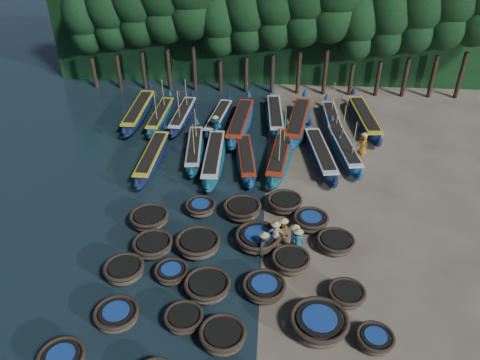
# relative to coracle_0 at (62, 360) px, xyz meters

# --- Properties ---
(ground) EXTENTS (120.00, 120.00, 0.00)m
(ground) POSITION_rel_coracle_0_xyz_m (7.67, 8.60, -0.43)
(ground) COLOR gray
(ground) RESTS_ON ground
(foliage_wall) EXTENTS (40.00, 3.00, 10.00)m
(foliage_wall) POSITION_rel_coracle_0_xyz_m (7.67, 32.10, 4.57)
(foliage_wall) COLOR black
(foliage_wall) RESTS_ON ground
(coracle_0) EXTENTS (2.33, 2.33, 0.74)m
(coracle_0) POSITION_rel_coracle_0_xyz_m (0.00, 0.00, 0.00)
(coracle_0) COLOR brown
(coracle_0) RESTS_ON ground
(coracle_5) EXTENTS (2.19, 2.19, 0.68)m
(coracle_5) POSITION_rel_coracle_0_xyz_m (1.49, 2.37, -0.03)
(coracle_5) COLOR brown
(coracle_5) RESTS_ON ground
(coracle_6) EXTENTS (1.76, 1.76, 0.68)m
(coracle_6) POSITION_rel_coracle_0_xyz_m (4.45, 2.40, -0.04)
(coracle_6) COLOR brown
(coracle_6) RESTS_ON ground
(coracle_7) EXTENTS (2.32, 2.32, 0.78)m
(coracle_7) POSITION_rel_coracle_0_xyz_m (6.23, 1.58, 0.02)
(coracle_7) COLOR brown
(coracle_7) RESTS_ON ground
(coracle_8) EXTENTS (2.57, 2.57, 0.84)m
(coracle_8) POSITION_rel_coracle_0_xyz_m (10.25, 2.51, 0.06)
(coracle_8) COLOR brown
(coracle_8) RESTS_ON ground
(coracle_9) EXTENTS (1.73, 1.73, 0.64)m
(coracle_9) POSITION_rel_coracle_0_xyz_m (12.53, 1.94, -0.06)
(coracle_9) COLOR brown
(coracle_9) RESTS_ON ground
(coracle_10) EXTENTS (2.01, 2.01, 0.80)m
(coracle_10) POSITION_rel_coracle_0_xyz_m (1.07, 5.03, 0.03)
(coracle_10) COLOR brown
(coracle_10) RESTS_ON ground
(coracle_11) EXTENTS (1.84, 1.84, 0.64)m
(coracle_11) POSITION_rel_coracle_0_xyz_m (3.35, 5.14, -0.06)
(coracle_11) COLOR brown
(coracle_11) RESTS_ON ground
(coracle_12) EXTENTS (2.22, 2.22, 0.75)m
(coracle_12) POSITION_rel_coracle_0_xyz_m (5.23, 4.32, 0.00)
(coracle_12) COLOR brown
(coracle_12) RESTS_ON ground
(coracle_13) EXTENTS (2.22, 2.22, 0.69)m
(coracle_13) POSITION_rel_coracle_0_xyz_m (7.86, 4.47, -0.03)
(coracle_13) COLOR brown
(coracle_13) RESTS_ON ground
(coracle_14) EXTENTS (2.13, 2.13, 0.71)m
(coracle_14) POSITION_rel_coracle_0_xyz_m (11.63, 4.31, -0.02)
(coracle_14) COLOR brown
(coracle_14) RESTS_ON ground
(coracle_15) EXTENTS (2.11, 2.11, 0.75)m
(coracle_15) POSITION_rel_coracle_0_xyz_m (2.03, 6.94, 0.00)
(coracle_15) COLOR brown
(coracle_15) RESTS_ON ground
(coracle_16) EXTENTS (2.84, 2.84, 0.82)m
(coracle_16) POSITION_rel_coracle_0_xyz_m (4.35, 7.20, 0.04)
(coracle_16) COLOR brown
(coracle_16) RESTS_ON ground
(coracle_17) EXTENTS (2.70, 2.70, 0.80)m
(coracle_17) POSITION_rel_coracle_0_xyz_m (7.42, 7.85, 0.04)
(coracle_17) COLOR brown
(coracle_17) RESTS_ON ground
(coracle_18) EXTENTS (2.20, 2.20, 0.74)m
(coracle_18) POSITION_rel_coracle_0_xyz_m (9.12, 6.32, -0.00)
(coracle_18) COLOR brown
(coracle_18) RESTS_ON ground
(coracle_19) EXTENTS (2.29, 2.29, 0.69)m
(coracle_19) POSITION_rel_coracle_0_xyz_m (11.48, 7.91, -0.03)
(coracle_19) COLOR brown
(coracle_19) RESTS_ON ground
(coracle_20) EXTENTS (2.63, 2.63, 0.78)m
(coracle_20) POSITION_rel_coracle_0_xyz_m (1.33, 9.12, 0.02)
(coracle_20) COLOR brown
(coracle_20) RESTS_ON ground
(coracle_21) EXTENTS (2.01, 2.01, 0.68)m
(coracle_21) POSITION_rel_coracle_0_xyz_m (4.00, 10.44, -0.03)
(coracle_21) COLOR brown
(coracle_21) RESTS_ON ground
(coracle_22) EXTENTS (2.64, 2.64, 0.84)m
(coracle_22) POSITION_rel_coracle_0_xyz_m (6.42, 10.32, 0.05)
(coracle_22) COLOR brown
(coracle_22) RESTS_ON ground
(coracle_23) EXTENTS (2.22, 2.22, 0.78)m
(coracle_23) POSITION_rel_coracle_0_xyz_m (8.84, 11.17, 0.02)
(coracle_23) COLOR brown
(coracle_23) RESTS_ON ground
(coracle_24) EXTENTS (2.30, 2.30, 0.74)m
(coracle_24) POSITION_rel_coracle_0_xyz_m (10.27, 9.61, 0.00)
(coracle_24) COLOR brown
(coracle_24) RESTS_ON ground
(long_boat_2) EXTENTS (1.51, 7.96, 1.40)m
(long_boat_2) POSITION_rel_coracle_0_xyz_m (-0.02, 15.60, 0.11)
(long_boat_2) COLOR #0F173A
(long_boat_2) RESTS_ON ground
(long_boat_3) EXTENTS (1.97, 7.28, 3.11)m
(long_boat_3) POSITION_rel_coracle_0_xyz_m (2.63, 16.92, 0.06)
(long_boat_3) COLOR #0F495A
(long_boat_3) RESTS_ON ground
(long_boat_4) EXTENTS (1.68, 8.31, 1.46)m
(long_boat_4) POSITION_rel_coracle_0_xyz_m (4.12, 15.82, 0.13)
(long_boat_4) COLOR #0F495A
(long_boat_4) RESTS_ON ground
(long_boat_5) EXTENTS (2.22, 7.20, 1.28)m
(long_boat_5) POSITION_rel_coracle_0_xyz_m (6.27, 15.98, 0.06)
(long_boat_5) COLOR navy
(long_boat_5) RESTS_ON ground
(long_boat_6) EXTENTS (2.49, 8.33, 3.57)m
(long_boat_6) POSITION_rel_coracle_0_xyz_m (8.56, 16.40, 0.14)
(long_boat_6) COLOR #0F495A
(long_boat_6) RESTS_ON ground
(long_boat_7) EXTENTS (2.58, 8.14, 1.45)m
(long_boat_7) POSITION_rel_coracle_0_xyz_m (11.29, 16.78, 0.12)
(long_boat_7) COLOR #0F173A
(long_boat_7) RESTS_ON ground
(long_boat_8) EXTENTS (2.50, 7.81, 3.35)m
(long_boat_8) POSITION_rel_coracle_0_xyz_m (12.98, 17.67, 0.10)
(long_boat_8) COLOR navy
(long_boat_8) RESTS_ON ground
(long_boat_9) EXTENTS (1.56, 8.73, 1.54)m
(long_boat_9) POSITION_rel_coracle_0_xyz_m (-2.71, 22.47, 0.16)
(long_boat_9) COLOR #0F173A
(long_boat_9) RESTS_ON ground
(long_boat_10) EXTENTS (1.45, 7.41, 3.15)m
(long_boat_10) POSITION_rel_coracle_0_xyz_m (-0.86, 21.98, 0.07)
(long_boat_10) COLOR navy
(long_boat_10) RESTS_ON ground
(long_boat_11) EXTENTS (1.72, 7.44, 3.16)m
(long_boat_11) POSITION_rel_coracle_0_xyz_m (0.89, 22.19, 0.07)
(long_boat_11) COLOR #0F173A
(long_boat_11) RESTS_ON ground
(long_boat_12) EXTENTS (2.22, 7.31, 1.30)m
(long_boat_12) POSITION_rel_coracle_0_xyz_m (3.75, 21.94, 0.07)
(long_boat_12) COLOR #0F173A
(long_boat_12) RESTS_ON ground
(long_boat_13) EXTENTS (2.29, 8.83, 1.56)m
(long_boat_13) POSITION_rel_coracle_0_xyz_m (5.53, 21.21, 0.17)
(long_boat_13) COLOR navy
(long_boat_13) RESTS_ON ground
(long_boat_14) EXTENTS (1.91, 8.15, 1.44)m
(long_boat_14) POSITION_rel_coracle_0_xyz_m (8.15, 22.59, 0.12)
(long_boat_14) COLOR #0F495A
(long_boat_14) RESTS_ON ground
(long_boat_15) EXTENTS (2.90, 9.00, 1.60)m
(long_boat_15) POSITION_rel_coracle_0_xyz_m (9.93, 21.59, 0.18)
(long_boat_15) COLOR navy
(long_boat_15) RESTS_ON ground
(long_boat_16) EXTENTS (1.66, 7.61, 3.24)m
(long_boat_16) POSITION_rel_coracle_0_xyz_m (12.55, 22.07, 0.09)
(long_boat_16) COLOR navy
(long_boat_16) RESTS_ON ground
(long_boat_17) EXTENTS (2.34, 8.75, 1.55)m
(long_boat_17) POSITION_rel_coracle_0_xyz_m (15.05, 22.49, 0.16)
(long_boat_17) COLOR #0F173A
(long_boat_17) RESTS_ON ground
(fisherman_0) EXTENTS (0.52, 0.77, 1.77)m
(fisherman_0) POSITION_rel_coracle_0_xyz_m (9.30, 7.64, 0.43)
(fisherman_0) COLOR silver
(fisherman_0) RESTS_ON ground
(fisherman_1) EXTENTS (0.63, 0.52, 1.78)m
(fisherman_1) POSITION_rel_coracle_0_xyz_m (9.47, 7.31, 0.47)
(fisherman_1) COLOR #1B6372
(fisherman_1) RESTS_ON ground
(fisherman_2) EXTENTS (0.86, 0.97, 1.87)m
(fisherman_2) POSITION_rel_coracle_0_xyz_m (8.72, 8.01, 0.46)
(fisherman_2) COLOR #C07519
(fisherman_2) RESTS_ON ground
(fisherman_3) EXTENTS (0.79, 1.09, 1.72)m
(fisherman_3) POSITION_rel_coracle_0_xyz_m (7.76, 7.00, 0.38)
(fisherman_3) COLOR black
(fisherman_3) RESTS_ON ground
(fisherman_4) EXTENTS (0.97, 0.52, 1.81)m
(fisherman_4) POSITION_rel_coracle_0_xyz_m (8.33, 7.77, 0.45)
(fisherman_4) COLOR silver
(fisherman_4) RESTS_ON ground
(fisherman_5) EXTENTS (0.85, 1.72, 1.98)m
(fisherman_5) POSITION_rel_coracle_0_xyz_m (3.81, 19.58, 0.49)
(fisherman_5) COLOR #1B6372
(fisherman_5) RESTS_ON ground
(fisherman_6) EXTENTS (0.89, 0.95, 1.83)m
(fisherman_6) POSITION_rel_coracle_0_xyz_m (14.28, 17.98, 0.45)
(fisherman_6) COLOR #C07519
(fisherman_6) RESTS_ON ground
(tree_0) EXTENTS (3.68, 3.68, 8.68)m
(tree_0) POSITION_rel_coracle_0_xyz_m (-8.33, 28.60, 5.54)
(tree_0) COLOR black
(tree_0) RESTS_ON ground
(tree_1) EXTENTS (4.09, 4.09, 9.65)m
(tree_1) POSITION_rel_coracle_0_xyz_m (-6.03, 28.60, 6.22)
(tree_1) COLOR black
(tree_1) RESTS_ON ground
(tree_2) EXTENTS (4.51, 4.51, 10.63)m
(tree_2) POSITION_rel_coracle_0_xyz_m (-3.73, 28.60, 6.89)
(tree_2) COLOR black
(tree_2) RESTS_ON ground
(tree_5) EXTENTS (3.68, 3.68, 8.68)m
(tree_5) POSITION_rel_coracle_0_xyz_m (3.17, 28.60, 5.54)
(tree_5) COLOR black
(tree_5) RESTS_ON ground
(tree_6) EXTENTS (4.09, 4.09, 9.65)m
(tree_6) POSITION_rel_coracle_0_xyz_m (5.47, 28.60, 6.22)
(tree_6) COLOR black
(tree_6) RESTS_ON ground
(tree_7) EXTENTS (4.51, 4.51, 10.63)m
(tree_7) POSITION_rel_coracle_0_xyz_m (7.77, 28.60, 6.89)
(tree_7) COLOR black
(tree_7) RESTS_ON ground
(tree_8) EXTENTS (4.92, 4.92, 11.60)m
(tree_8) POSITION_rel_coracle_0_xyz_m (10.07, 28.60, 7.57)
(tree_8) COLOR black
(tree_8) RESTS_ON ground
(tree_10) EXTENTS (3.68, 3.68, 8.68)m
(tree_10) POSITION_rel_coracle_0_xyz_m (14.67, 28.60, 5.54)
(tree_10) COLOR black
(tree_10) RESTS_ON ground
(tree_11) EXTENTS (4.09, 4.09, 9.65)m
(tree_11) POSITION_rel_coracle_0_xyz_m (16.97, 28.60, 6.22)
(tree_11) COLOR black
(tree_11) RESTS_ON ground
(tree_12) EXTENTS (4.51, 4.51, 10.63)m
(tree_12) POSITION_rel_coracle_0_xyz_m (19.27, 28.60, 6.89)
(tree_12) COLOR black
(tree_12) RESTS_ON ground
(tree_13) EXTENTS (4.92, 4.92, 11.60)m
(tree_13) POSITION_rel_coracle_0_xyz_m (21.57, 28.60, 7.57)
(tree_13) COLOR black
(tree_13) RESTS_ON ground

